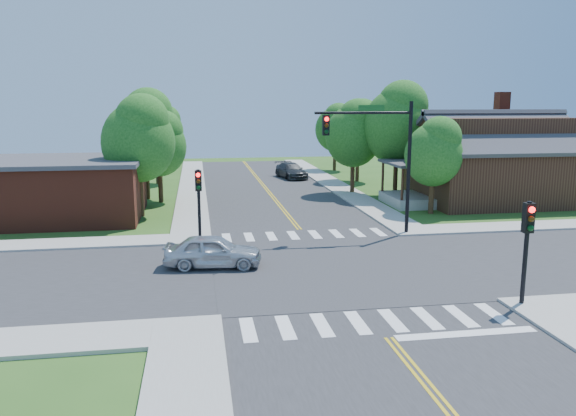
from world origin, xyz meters
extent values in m
plane|color=#2E571B|center=(0.00, 0.00, 0.00)|extent=(100.00, 100.00, 0.00)
cube|color=#2D2D30|center=(0.00, 0.00, 0.02)|extent=(10.00, 90.00, 0.04)
cube|color=#2D2D30|center=(0.00, 0.00, 0.03)|extent=(90.00, 10.00, 0.04)
cube|color=#2D2D30|center=(0.00, 0.00, 0.00)|extent=(10.20, 10.20, 0.06)
cube|color=#9E9B93|center=(6.10, 25.00, 0.07)|extent=(2.20, 40.00, 0.14)
cube|color=#9E9B93|center=(-6.10, 25.00, 0.07)|extent=(2.20, 40.00, 0.14)
cube|color=white|center=(-4.20, 6.20, 0.05)|extent=(0.45, 2.00, 0.01)
cube|color=white|center=(-3.00, 6.20, 0.05)|extent=(0.45, 2.00, 0.01)
cube|color=white|center=(-1.80, 6.20, 0.05)|extent=(0.45, 2.00, 0.01)
cube|color=white|center=(-0.60, 6.20, 0.05)|extent=(0.45, 2.00, 0.01)
cube|color=white|center=(0.60, 6.20, 0.05)|extent=(0.45, 2.00, 0.01)
cube|color=white|center=(1.80, 6.20, 0.05)|extent=(0.45, 2.00, 0.01)
cube|color=white|center=(3.00, 6.20, 0.05)|extent=(0.45, 2.00, 0.01)
cube|color=white|center=(4.20, 6.20, 0.05)|extent=(0.45, 2.00, 0.01)
cube|color=white|center=(-4.20, -6.20, 0.05)|extent=(0.45, 2.00, 0.01)
cube|color=white|center=(-3.00, -6.20, 0.05)|extent=(0.45, 2.00, 0.01)
cube|color=white|center=(-1.80, -6.20, 0.05)|extent=(0.45, 2.00, 0.01)
cube|color=white|center=(-0.60, -6.20, 0.05)|extent=(0.45, 2.00, 0.01)
cube|color=white|center=(0.60, -6.20, 0.05)|extent=(0.45, 2.00, 0.01)
cube|color=white|center=(1.80, -6.20, 0.05)|extent=(0.45, 2.00, 0.01)
cube|color=white|center=(3.00, -6.20, 0.05)|extent=(0.45, 2.00, 0.01)
cube|color=white|center=(4.20, -6.20, 0.05)|extent=(0.45, 2.00, 0.01)
cube|color=gold|center=(-0.10, 26.25, 0.05)|extent=(0.10, 37.50, 0.01)
cube|color=gold|center=(0.10, 26.25, 0.05)|extent=(0.10, 37.50, 0.01)
cube|color=white|center=(2.50, -7.60, 0.00)|extent=(4.60, 0.45, 0.09)
cylinder|color=black|center=(5.60, 5.60, 3.60)|extent=(0.20, 0.20, 7.20)
cylinder|color=black|center=(3.00, 5.60, 6.60)|extent=(5.20, 0.14, 0.14)
cube|color=#19591E|center=(3.40, 5.55, 6.85)|extent=(1.40, 0.04, 0.30)
cube|color=black|center=(1.00, 5.60, 5.98)|extent=(0.34, 0.28, 1.05)
sphere|color=#FF0C0C|center=(1.00, 5.43, 6.29)|extent=(0.22, 0.22, 0.22)
sphere|color=#3F2605|center=(1.00, 5.43, 5.97)|extent=(0.22, 0.22, 0.22)
sphere|color=#05330F|center=(1.00, 5.43, 5.65)|extent=(0.22, 0.22, 0.22)
cylinder|color=black|center=(5.60, -5.60, 1.90)|extent=(0.16, 0.16, 3.80)
cube|color=black|center=(5.60, -5.60, 3.23)|extent=(0.34, 0.28, 1.05)
sphere|color=#FF0C0C|center=(5.60, -5.77, 3.54)|extent=(0.22, 0.22, 0.22)
sphere|color=#3F2605|center=(5.60, -5.77, 3.22)|extent=(0.22, 0.22, 0.22)
sphere|color=#05330F|center=(5.60, -5.77, 2.90)|extent=(0.22, 0.22, 0.22)
cylinder|color=black|center=(-5.60, 5.60, 1.90)|extent=(0.16, 0.16, 3.80)
cube|color=black|center=(-5.60, 5.60, 3.23)|extent=(0.34, 0.28, 1.05)
sphere|color=#FF0C0C|center=(-5.60, 5.43, 3.54)|extent=(0.22, 0.22, 0.22)
sphere|color=#3F2605|center=(-5.60, 5.43, 3.22)|extent=(0.22, 0.22, 0.22)
sphere|color=#05330F|center=(-5.60, 5.43, 2.90)|extent=(0.22, 0.22, 0.22)
cube|color=black|center=(15.20, 14.20, 2.00)|extent=(10.00, 8.00, 4.00)
cube|color=#9E9B93|center=(8.90, 14.20, 0.35)|extent=(2.60, 4.50, 0.70)
cylinder|color=black|center=(7.80, 12.20, 1.60)|extent=(0.18, 0.18, 2.50)
cylinder|color=black|center=(7.80, 16.20, 1.60)|extent=(0.18, 0.18, 2.50)
cube|color=#38383D|center=(8.90, 14.20, 2.95)|extent=(2.80, 4.80, 0.18)
cube|color=maroon|center=(17.70, 17.70, 3.55)|extent=(0.90, 0.90, 7.11)
cube|color=maroon|center=(-14.20, 13.20, 1.75)|extent=(10.00, 8.00, 3.50)
cube|color=#38383D|center=(-14.20, 13.20, 3.60)|extent=(10.40, 8.40, 0.25)
cylinder|color=#382314|center=(9.33, 10.95, 1.17)|extent=(0.34, 0.34, 2.34)
ellipsoid|color=#174E17|center=(9.33, 10.95, 3.82)|extent=(3.70, 3.51, 4.07)
sphere|color=#174E17|center=(9.63, 10.75, 4.93)|extent=(2.71, 2.71, 2.71)
cylinder|color=#382314|center=(9.31, 17.68, 1.64)|extent=(0.34, 0.34, 3.27)
ellipsoid|color=#174E17|center=(9.31, 17.68, 5.34)|extent=(5.16, 4.91, 5.68)
sphere|color=#174E17|center=(9.61, 17.48, 6.89)|extent=(3.79, 3.79, 3.79)
cylinder|color=#382314|center=(8.81, 26.28, 1.39)|extent=(0.34, 0.34, 2.78)
ellipsoid|color=#174E17|center=(8.81, 26.28, 4.54)|extent=(4.39, 4.18, 4.83)
sphere|color=#174E17|center=(9.11, 26.08, 5.86)|extent=(3.22, 3.22, 3.22)
cylinder|color=#382314|center=(8.78, 34.73, 1.32)|extent=(0.34, 0.34, 2.64)
ellipsoid|color=#174E17|center=(8.78, 34.73, 4.30)|extent=(4.16, 3.96, 4.58)
sphere|color=#174E17|center=(9.08, 34.53, 5.55)|extent=(3.05, 3.05, 3.05)
cylinder|color=#382314|center=(-9.19, 13.07, 1.43)|extent=(0.34, 0.34, 2.87)
ellipsoid|color=#174E17|center=(-9.19, 13.07, 4.68)|extent=(4.53, 4.30, 4.98)
sphere|color=#174E17|center=(-8.89, 12.87, 6.03)|extent=(3.32, 3.32, 3.32)
cylinder|color=#382314|center=(-9.34, 19.66, 1.53)|extent=(0.34, 0.34, 3.06)
ellipsoid|color=#174E17|center=(-9.34, 19.66, 4.99)|extent=(4.83, 4.59, 5.31)
sphere|color=#174E17|center=(-9.04, 19.46, 6.44)|extent=(3.54, 3.54, 3.54)
cylinder|color=#382314|center=(-9.09, 27.65, 1.35)|extent=(0.34, 0.34, 2.71)
ellipsoid|color=#174E17|center=(-9.09, 27.65, 4.42)|extent=(4.28, 4.06, 4.70)
sphere|color=#174E17|center=(-8.79, 27.45, 5.70)|extent=(3.14, 3.14, 3.14)
cylinder|color=#382314|center=(-8.90, 36.51, 1.28)|extent=(0.34, 0.34, 2.55)
ellipsoid|color=#174E17|center=(-8.90, 36.51, 4.16)|extent=(4.03, 3.83, 4.43)
sphere|color=#174E17|center=(-8.60, 36.31, 5.37)|extent=(2.95, 2.95, 2.95)
cylinder|color=#382314|center=(6.46, 19.57, 1.39)|extent=(0.34, 0.34, 2.77)
ellipsoid|color=#174E17|center=(6.46, 19.57, 4.52)|extent=(4.38, 4.16, 4.81)
sphere|color=#174E17|center=(6.76, 19.37, 5.83)|extent=(3.21, 3.21, 3.21)
cylinder|color=#382314|center=(-8.28, 18.09, 1.23)|extent=(0.34, 0.34, 2.47)
ellipsoid|color=#174E17|center=(-8.28, 18.09, 4.03)|extent=(3.90, 3.70, 4.29)
sphere|color=#174E17|center=(-7.98, 17.89, 5.20)|extent=(2.86, 2.86, 2.86)
imported|color=silver|center=(-5.07, 0.96, 0.72)|extent=(2.73, 4.63, 1.44)
imported|color=#2D2F32|center=(3.18, 29.13, 0.71)|extent=(3.80, 5.62, 1.42)
camera|label=1|loc=(-5.66, -22.96, 7.17)|focal=35.00mm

